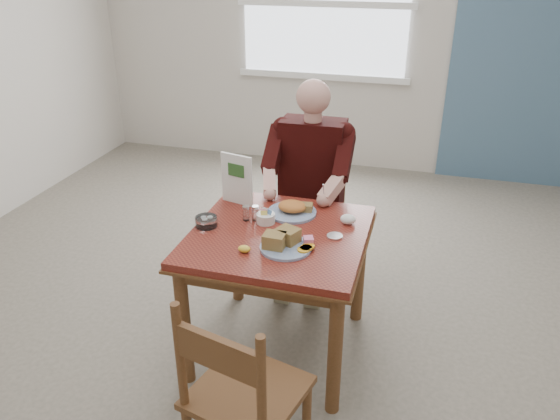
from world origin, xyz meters
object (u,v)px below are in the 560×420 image
(far_plate, at_px, (293,209))
(table, at_px, (279,251))
(chair_far, at_px, (311,214))
(chair_near, at_px, (241,397))
(diner, at_px, (310,172))
(near_plate, at_px, (285,242))

(far_plate, bearing_deg, table, -94.03)
(chair_far, distance_m, far_plate, 0.64)
(chair_near, xyz_separation_m, diner, (-0.10, 1.60, 0.33))
(table, xyz_separation_m, chair_near, (0.10, -0.89, -0.16))
(chair_far, distance_m, diner, 0.34)
(chair_far, xyz_separation_m, near_plate, (0.07, -0.94, 0.30))
(table, xyz_separation_m, far_plate, (0.02, 0.24, 0.14))
(table, bearing_deg, chair_near, -83.49)
(table, xyz_separation_m, near_plate, (0.07, -0.15, 0.14))
(table, bearing_deg, chair_far, 90.00)
(chair_far, xyz_separation_m, diner, (0.00, -0.09, 0.33))
(chair_near, relative_size, far_plate, 3.16)
(chair_near, height_order, far_plate, chair_near)
(chair_far, bearing_deg, chair_near, -86.56)
(diner, bearing_deg, chair_far, 90.01)
(chair_far, xyz_separation_m, chair_near, (0.10, -1.69, 0.00))
(diner, xyz_separation_m, far_plate, (0.02, -0.47, -0.03))
(diner, bearing_deg, chair_near, -86.37)
(table, height_order, diner, diner)
(table, distance_m, chair_far, 0.81)
(near_plate, distance_m, far_plate, 0.38)
(diner, distance_m, near_plate, 0.86)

